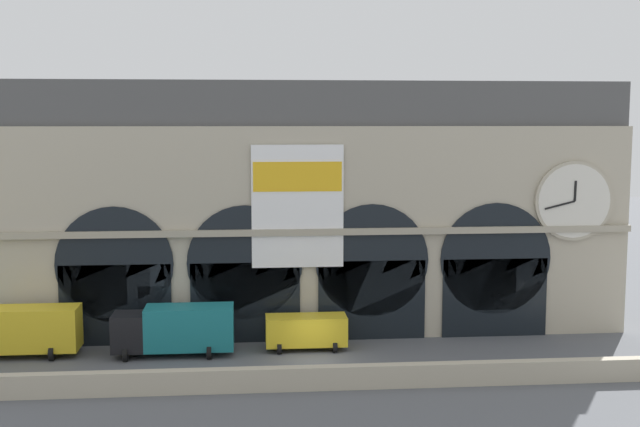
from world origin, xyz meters
TOP-DOWN VIEW (x-y plane):
  - ground_plane at (0.00, 0.00)m, footprint 200.00×200.00m
  - quay_parapet_wall at (0.00, -4.91)m, footprint 90.00×0.70m
  - station_building at (0.04, 7.23)m, footprint 44.00×4.90m
  - box_truck_west at (-18.28, 2.88)m, footprint 7.50×2.91m
  - box_truck_midwest at (-8.63, 2.31)m, footprint 7.50×2.91m
  - van_center at (-0.35, 2.89)m, footprint 5.20×2.48m

SIDE VIEW (x-z plane):
  - ground_plane at x=0.00m, z-range 0.00..0.00m
  - quay_parapet_wall at x=0.00m, z-range 0.00..1.30m
  - van_center at x=-0.35m, z-range 0.15..2.35m
  - box_truck_west at x=-18.28m, z-range 0.14..3.26m
  - box_truck_midwest at x=-8.63m, z-range 0.14..3.26m
  - station_building at x=0.04m, z-range -0.26..17.06m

